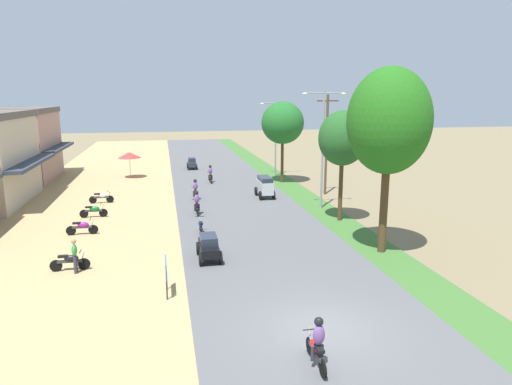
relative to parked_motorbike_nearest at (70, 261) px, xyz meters
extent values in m
plane|color=#7A6B4C|center=(9.67, -7.53, -0.55)|extent=(180.00, 180.00, 0.00)
cube|color=#565659|center=(9.67, -7.53, -0.51)|extent=(9.00, 140.00, 0.08)
cube|color=#3D6B2D|center=(15.37, -7.53, -0.52)|extent=(2.40, 140.00, 0.06)
cube|color=#2D3847|center=(-5.30, 15.42, 2.52)|extent=(1.20, 9.64, 0.25)
cube|color=tan|center=(-10.33, 25.73, 2.65)|extent=(8.54, 8.81, 6.40)
cube|color=#2D3847|center=(-5.46, 25.73, 2.52)|extent=(1.20, 8.81, 0.25)
cube|color=#59514C|center=(-10.33, 25.73, 6.10)|extent=(8.74, 9.01, 0.50)
cylinder|color=black|center=(0.59, 0.00, -0.21)|extent=(0.56, 0.06, 0.56)
cylinder|color=black|center=(-0.65, 0.00, -0.21)|extent=(0.56, 0.06, 0.56)
cube|color=#333338|center=(-0.03, 0.00, -0.03)|extent=(1.12, 0.12, 0.12)
ellipsoid|color=black|center=(0.05, 0.00, 0.11)|extent=(0.64, 0.28, 0.32)
cube|color=black|center=(-0.31, 0.00, 0.23)|extent=(0.44, 0.20, 0.10)
cylinder|color=#A5A8AD|center=(0.53, 0.00, 0.06)|extent=(0.26, 0.05, 0.68)
cylinder|color=black|center=(0.47, 0.00, 0.43)|extent=(0.04, 0.54, 0.04)
cylinder|color=black|center=(0.22, 5.79, -0.21)|extent=(0.56, 0.06, 0.56)
cylinder|color=black|center=(-1.02, 5.79, -0.21)|extent=(0.56, 0.06, 0.56)
cube|color=#333338|center=(-0.40, 5.79, -0.03)|extent=(1.12, 0.12, 0.12)
ellipsoid|color=#8C1E8C|center=(-0.32, 5.79, 0.11)|extent=(0.64, 0.28, 0.32)
cube|color=black|center=(-0.68, 5.79, 0.23)|extent=(0.44, 0.20, 0.10)
cylinder|color=#A5A8AD|center=(0.16, 5.79, 0.06)|extent=(0.26, 0.05, 0.68)
cylinder|color=black|center=(0.10, 5.79, 0.43)|extent=(0.04, 0.54, 0.04)
cylinder|color=black|center=(0.33, 9.71, -0.21)|extent=(0.56, 0.06, 0.56)
cylinder|color=black|center=(-0.91, 9.71, -0.21)|extent=(0.56, 0.06, 0.56)
cube|color=#333338|center=(-0.29, 9.71, -0.03)|extent=(1.12, 0.12, 0.12)
ellipsoid|color=#14722D|center=(-0.21, 9.71, 0.11)|extent=(0.64, 0.28, 0.32)
cube|color=black|center=(-0.57, 9.71, 0.23)|extent=(0.44, 0.20, 0.10)
cylinder|color=#A5A8AD|center=(0.27, 9.71, 0.06)|extent=(0.26, 0.05, 0.68)
cylinder|color=black|center=(0.21, 9.71, 0.43)|extent=(0.04, 0.54, 0.04)
cylinder|color=black|center=(0.33, 13.92, -0.21)|extent=(0.56, 0.06, 0.56)
cylinder|color=black|center=(-0.91, 13.92, -0.21)|extent=(0.56, 0.06, 0.56)
cube|color=#333338|center=(-0.29, 13.92, -0.03)|extent=(1.12, 0.12, 0.12)
ellipsoid|color=silver|center=(-0.21, 13.92, 0.11)|extent=(0.64, 0.28, 0.32)
cube|color=black|center=(-0.57, 13.92, 0.23)|extent=(0.44, 0.20, 0.10)
cylinder|color=#A5A8AD|center=(0.27, 13.92, 0.06)|extent=(0.26, 0.05, 0.68)
cylinder|color=black|center=(0.21, 13.92, 0.43)|extent=(0.04, 0.54, 0.04)
cylinder|color=#262628|center=(4.36, -4.04, -0.09)|extent=(0.06, 0.06, 0.80)
cylinder|color=#262628|center=(4.36, -3.04, -0.09)|extent=(0.06, 0.06, 0.80)
cube|color=#1959B2|center=(4.36, -3.54, 0.66)|extent=(0.04, 1.30, 0.70)
cylinder|color=#99999E|center=(1.16, 24.65, 0.56)|extent=(0.05, 0.05, 2.10)
cone|color=red|center=(1.16, 24.65, 1.76)|extent=(2.20, 2.20, 0.55)
cylinder|color=#33333D|center=(0.28, -0.25, -0.08)|extent=(0.14, 0.14, 0.82)
cylinder|color=#33333D|center=(0.28, -0.43, -0.08)|extent=(0.14, 0.14, 0.82)
ellipsoid|color=#338C3F|center=(0.28, -0.34, 0.61)|extent=(0.25, 0.36, 0.56)
sphere|color=#9E7556|center=(0.28, -0.34, 1.02)|extent=(0.22, 0.22, 0.22)
cylinder|color=#4C351E|center=(15.43, -0.38, 2.16)|extent=(0.41, 0.41, 5.31)
ellipsoid|color=#216217|center=(15.43, -0.38, 6.28)|extent=(4.16, 4.16, 5.30)
cylinder|color=#4C351E|center=(15.56, 5.82, 1.70)|extent=(0.27, 0.27, 4.39)
ellipsoid|color=#225623|center=(15.56, 5.82, 4.86)|extent=(3.06, 3.06, 3.48)
cylinder|color=#4C351E|center=(15.22, 19.43, 1.74)|extent=(0.27, 0.27, 4.46)
ellipsoid|color=#1E6024|center=(15.22, 19.43, 5.02)|extent=(3.89, 3.89, 3.86)
cylinder|color=gray|center=(15.47, 9.22, 3.66)|extent=(0.16, 0.16, 8.31)
cylinder|color=gray|center=(14.77, 9.22, 7.67)|extent=(1.40, 0.08, 0.08)
ellipsoid|color=silver|center=(14.07, 9.22, 7.60)|extent=(0.36, 0.20, 0.14)
cylinder|color=gray|center=(16.17, 9.22, 7.67)|extent=(1.40, 0.08, 0.08)
ellipsoid|color=silver|center=(16.87, 9.22, 7.60)|extent=(0.36, 0.20, 0.14)
cylinder|color=gray|center=(15.47, 23.09, 3.19)|extent=(0.16, 0.16, 7.37)
cylinder|color=gray|center=(14.77, 23.09, 6.73)|extent=(1.40, 0.08, 0.08)
ellipsoid|color=silver|center=(14.07, 23.09, 6.66)|extent=(0.36, 0.20, 0.14)
cylinder|color=gray|center=(16.17, 23.09, 6.73)|extent=(1.40, 0.08, 0.08)
ellipsoid|color=silver|center=(16.87, 23.09, 6.66)|extent=(0.36, 0.20, 0.14)
cylinder|color=brown|center=(17.46, 13.87, 3.50)|extent=(0.20, 0.20, 8.11)
cube|color=#473323|center=(17.46, 13.87, 7.06)|extent=(1.80, 0.10, 0.10)
cube|color=black|center=(6.46, 0.22, 0.10)|extent=(0.88, 2.25, 0.44)
cube|color=#232B38|center=(6.46, 0.32, 0.52)|extent=(0.81, 1.30, 0.40)
cylinder|color=black|center=(5.97, 1.03, -0.15)|extent=(0.11, 0.64, 0.64)
cylinder|color=black|center=(6.96, 1.03, -0.15)|extent=(0.11, 0.64, 0.64)
cylinder|color=black|center=(5.97, -0.59, -0.15)|extent=(0.11, 0.64, 0.64)
cylinder|color=black|center=(6.96, -0.59, -0.15)|extent=(0.11, 0.64, 0.64)
cube|color=#B7BCC1|center=(12.22, 13.38, 0.38)|extent=(0.95, 2.40, 0.95)
cube|color=#232B38|center=(12.22, 13.28, 1.03)|extent=(0.87, 2.00, 0.35)
cylinder|color=black|center=(12.76, 12.52, -0.13)|extent=(0.12, 0.68, 0.68)
cylinder|color=black|center=(11.69, 12.52, -0.13)|extent=(0.12, 0.68, 0.68)
cylinder|color=black|center=(12.76, 14.24, -0.13)|extent=(0.12, 0.68, 0.68)
cylinder|color=black|center=(11.69, 14.24, -0.13)|extent=(0.12, 0.68, 0.68)
cube|color=#282D33|center=(7.45, 28.85, 0.11)|extent=(0.84, 1.95, 0.50)
cube|color=#232B38|center=(7.45, 28.80, 0.56)|extent=(0.77, 1.10, 0.40)
cylinder|color=black|center=(6.98, 29.55, -0.17)|extent=(0.10, 0.60, 0.60)
cylinder|color=black|center=(7.92, 29.55, -0.17)|extent=(0.10, 0.60, 0.60)
cylinder|color=black|center=(6.98, 28.15, -0.17)|extent=(0.10, 0.60, 0.60)
cylinder|color=black|center=(7.92, 28.15, -0.17)|extent=(0.10, 0.60, 0.60)
cylinder|color=black|center=(8.71, -8.99, -0.19)|extent=(0.06, 0.56, 0.56)
cylinder|color=black|center=(8.71, -10.23, -0.19)|extent=(0.06, 0.56, 0.56)
cube|color=#333338|center=(8.71, -9.61, -0.01)|extent=(0.12, 1.12, 0.12)
ellipsoid|color=red|center=(8.71, -9.53, 0.13)|extent=(0.28, 0.64, 0.32)
cube|color=black|center=(8.71, -9.89, 0.25)|extent=(0.20, 0.44, 0.10)
cylinder|color=#A5A8AD|center=(8.71, -9.05, 0.08)|extent=(0.05, 0.26, 0.68)
cylinder|color=black|center=(8.71, -9.11, 0.45)|extent=(0.54, 0.04, 0.04)
ellipsoid|color=#724C8C|center=(8.71, -9.81, 0.65)|extent=(0.36, 0.28, 0.64)
sphere|color=black|center=(8.71, -9.77, 1.05)|extent=(0.28, 0.28, 0.28)
cylinder|color=#2D2D38|center=(8.57, -9.71, 0.01)|extent=(0.12, 0.12, 0.48)
cylinder|color=#2D2D38|center=(8.85, -9.71, 0.01)|extent=(0.12, 0.12, 0.48)
cylinder|color=black|center=(6.42, 5.17, -0.19)|extent=(0.06, 0.56, 0.56)
cylinder|color=black|center=(6.42, 3.93, -0.19)|extent=(0.06, 0.56, 0.56)
cube|color=#333338|center=(6.42, 4.55, -0.01)|extent=(0.12, 1.12, 0.12)
ellipsoid|color=#1E4CA5|center=(6.42, 4.63, 0.13)|extent=(0.28, 0.64, 0.32)
cube|color=black|center=(6.42, 4.27, 0.25)|extent=(0.20, 0.44, 0.10)
cylinder|color=#A5A8AD|center=(6.42, 5.11, 0.08)|extent=(0.05, 0.26, 0.68)
cylinder|color=black|center=(6.42, 5.05, 0.45)|extent=(0.54, 0.04, 0.04)
cylinder|color=black|center=(6.53, 9.81, -0.19)|extent=(0.06, 0.56, 0.56)
cylinder|color=black|center=(6.53, 8.57, -0.19)|extent=(0.06, 0.56, 0.56)
cube|color=#333338|center=(6.53, 9.19, -0.01)|extent=(0.12, 1.12, 0.12)
ellipsoid|color=#8C1E8C|center=(6.53, 9.27, 0.13)|extent=(0.28, 0.64, 0.32)
cube|color=black|center=(6.53, 8.91, 0.25)|extent=(0.20, 0.44, 0.10)
cylinder|color=#A5A8AD|center=(6.53, 9.75, 0.08)|extent=(0.05, 0.26, 0.68)
cylinder|color=black|center=(6.53, 9.69, 0.45)|extent=(0.54, 0.04, 0.04)
ellipsoid|color=#724C8C|center=(6.53, 8.99, 0.65)|extent=(0.36, 0.28, 0.64)
sphere|color=black|center=(6.53, 9.03, 1.05)|extent=(0.28, 0.28, 0.28)
cylinder|color=#2D2D38|center=(6.39, 9.09, 0.01)|extent=(0.12, 0.12, 0.48)
cylinder|color=#2D2D38|center=(6.67, 9.09, 0.01)|extent=(0.12, 0.12, 0.48)
cylinder|color=black|center=(6.75, 14.20, -0.19)|extent=(0.06, 0.56, 0.56)
cylinder|color=black|center=(6.75, 12.96, -0.19)|extent=(0.06, 0.56, 0.56)
cube|color=#333338|center=(6.75, 13.58, -0.01)|extent=(0.12, 1.12, 0.12)
ellipsoid|color=orange|center=(6.75, 13.66, 0.13)|extent=(0.28, 0.64, 0.32)
cube|color=black|center=(6.75, 13.30, 0.25)|extent=(0.20, 0.44, 0.10)
cylinder|color=#A5A8AD|center=(6.75, 14.14, 0.08)|extent=(0.05, 0.26, 0.68)
cylinder|color=black|center=(6.75, 14.08, 0.45)|extent=(0.54, 0.04, 0.04)
ellipsoid|color=#724C8C|center=(6.75, 13.38, 0.65)|extent=(0.36, 0.28, 0.64)
sphere|color=black|center=(6.75, 13.42, 1.05)|extent=(0.28, 0.28, 0.28)
cylinder|color=#2D2D38|center=(6.61, 13.48, 0.01)|extent=(0.12, 0.12, 0.48)
cylinder|color=#2D2D38|center=(6.89, 13.48, 0.01)|extent=(0.12, 0.12, 0.48)
cylinder|color=black|center=(8.62, 21.18, -0.19)|extent=(0.06, 0.56, 0.56)
cylinder|color=black|center=(8.62, 19.94, -0.19)|extent=(0.06, 0.56, 0.56)
cube|color=#333338|center=(8.62, 20.56, -0.01)|extent=(0.12, 1.12, 0.12)
ellipsoid|color=orange|center=(8.62, 20.64, 0.13)|extent=(0.28, 0.64, 0.32)
cube|color=black|center=(8.62, 20.28, 0.25)|extent=(0.20, 0.44, 0.10)
cylinder|color=#A5A8AD|center=(8.62, 21.12, 0.08)|extent=(0.05, 0.26, 0.68)
cylinder|color=black|center=(8.62, 21.06, 0.45)|extent=(0.54, 0.04, 0.04)
ellipsoid|color=#724C8C|center=(8.62, 20.36, 0.65)|extent=(0.36, 0.28, 0.64)
sphere|color=black|center=(8.62, 20.40, 1.05)|extent=(0.28, 0.28, 0.28)
cylinder|color=#2D2D38|center=(8.48, 20.46, 0.01)|extent=(0.12, 0.12, 0.48)
cylinder|color=#2D2D38|center=(8.76, 20.46, 0.01)|extent=(0.12, 0.12, 0.48)
camera|label=1|loc=(4.47, -21.49, 7.56)|focal=32.21mm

